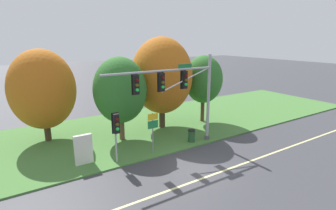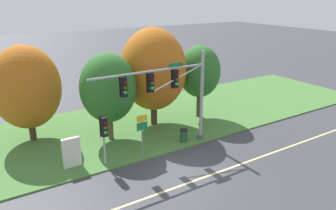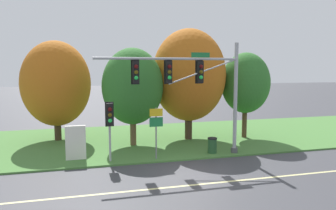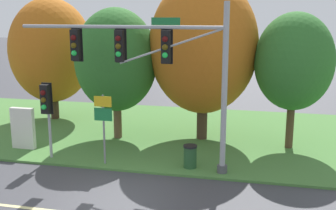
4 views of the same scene
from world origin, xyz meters
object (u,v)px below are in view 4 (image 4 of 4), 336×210
at_px(pedestrian_signal_near_kerb, 46,104).
at_px(tree_behind_signpost, 203,46).
at_px(route_sign_post, 103,119).
at_px(trash_bin, 190,156).
at_px(tree_left_of_mast, 116,60).
at_px(traffic_signal_mast, 156,61).
at_px(tree_nearest_road, 51,51).
at_px(tree_mid_verge, 294,62).
at_px(info_kiosk, 23,128).

bearing_deg(pedestrian_signal_near_kerb, tree_behind_signpost, 36.43).
relative_size(route_sign_post, trash_bin, 3.11).
bearing_deg(tree_left_of_mast, tree_behind_signpost, 10.64).
xyz_separation_m(pedestrian_signal_near_kerb, trash_bin, (6.06, 0.29, -1.92)).
height_order(traffic_signal_mast, pedestrian_signal_near_kerb, traffic_signal_mast).
bearing_deg(tree_behind_signpost, tree_left_of_mast, -169.36).
xyz_separation_m(tree_nearest_road, trash_bin, (9.15, -6.14, -3.50)).
bearing_deg(traffic_signal_mast, tree_nearest_road, 140.69).
xyz_separation_m(tree_left_of_mast, trash_bin, (4.24, -3.31, -3.40)).
distance_m(traffic_signal_mast, tree_behind_signpost, 4.52).
xyz_separation_m(traffic_signal_mast, tree_mid_verge, (5.34, 3.83, -0.33)).
bearing_deg(route_sign_post, tree_nearest_road, 130.97).
height_order(traffic_signal_mast, route_sign_post, traffic_signal_mast).
bearing_deg(tree_left_of_mast, tree_nearest_road, 150.06).
bearing_deg(info_kiosk, pedestrian_signal_near_kerb, -29.07).
bearing_deg(traffic_signal_mast, pedestrian_signal_near_kerb, -179.64).
height_order(tree_nearest_road, tree_behind_signpost, tree_behind_signpost).
bearing_deg(tree_nearest_road, traffic_signal_mast, -39.31).
bearing_deg(route_sign_post, tree_behind_signpost, 52.50).
relative_size(pedestrian_signal_near_kerb, tree_nearest_road, 0.47).
height_order(tree_behind_signpost, trash_bin, tree_behind_signpost).
bearing_deg(trash_bin, pedestrian_signal_near_kerb, -177.22).
bearing_deg(traffic_signal_mast, tree_left_of_mast, 129.17).
bearing_deg(tree_nearest_road, info_kiosk, -76.78).
height_order(pedestrian_signal_near_kerb, tree_left_of_mast, tree_left_of_mast).
xyz_separation_m(route_sign_post, tree_nearest_road, (-5.63, 6.48, 2.05)).
distance_m(tree_behind_signpost, info_kiosk, 9.19).
height_order(route_sign_post, tree_nearest_road, tree_nearest_road).
bearing_deg(tree_left_of_mast, trash_bin, -37.98).
distance_m(tree_left_of_mast, trash_bin, 6.36).
xyz_separation_m(pedestrian_signal_near_kerb, tree_left_of_mast, (1.82, 3.61, 1.48)).
xyz_separation_m(route_sign_post, info_kiosk, (-4.35, 1.05, -0.98)).
bearing_deg(tree_mid_verge, tree_behind_signpost, 172.84).
height_order(traffic_signal_mast, trash_bin, traffic_signal_mast).
height_order(pedestrian_signal_near_kerb, info_kiosk, pedestrian_signal_near_kerb).
xyz_separation_m(pedestrian_signal_near_kerb, info_kiosk, (-1.81, 1.01, -1.45)).
distance_m(tree_nearest_road, tree_mid_verge, 13.42).
height_order(tree_mid_verge, info_kiosk, tree_mid_verge).
distance_m(info_kiosk, trash_bin, 7.92).
bearing_deg(traffic_signal_mast, info_kiosk, 171.50).
bearing_deg(route_sign_post, trash_bin, 5.51).
bearing_deg(tree_nearest_road, trash_bin, -33.86).
relative_size(tree_behind_signpost, info_kiosk, 4.10).
xyz_separation_m(route_sign_post, tree_behind_signpost, (3.40, 4.43, 2.63)).
height_order(tree_behind_signpost, tree_mid_verge, tree_behind_signpost).
xyz_separation_m(route_sign_post, tree_mid_verge, (7.54, 3.90, 2.05)).
bearing_deg(tree_nearest_road, tree_mid_verge, -11.06).
relative_size(info_kiosk, trash_bin, 2.04).
bearing_deg(info_kiosk, tree_left_of_mast, 35.58).
relative_size(tree_nearest_road, tree_left_of_mast, 1.09).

